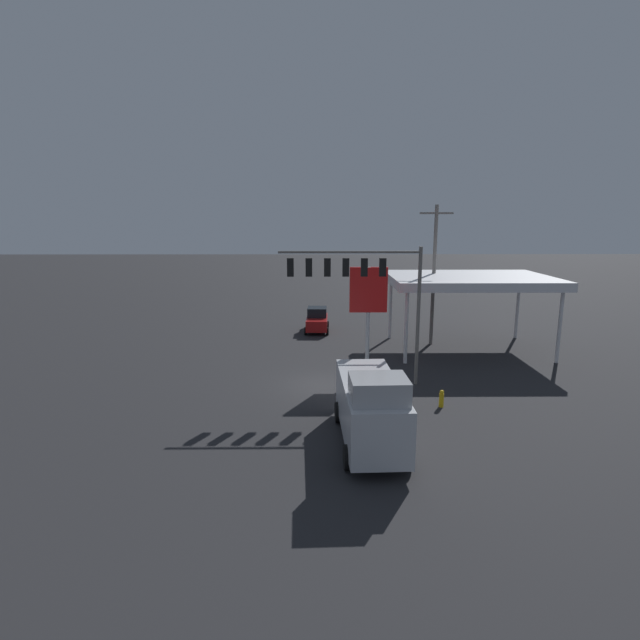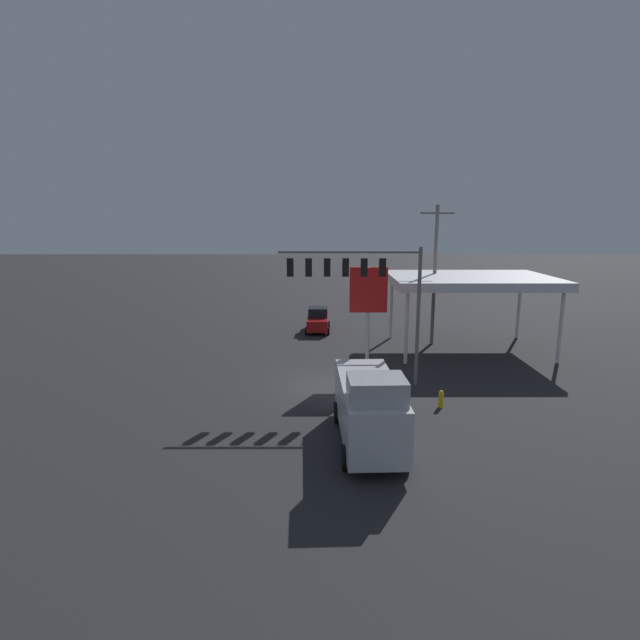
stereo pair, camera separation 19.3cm
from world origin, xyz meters
name	(u,v)px [view 2 (the right image)]	position (x,y,z in m)	size (l,w,h in m)	color
ground_plane	(320,385)	(0.00, 0.00, 0.00)	(200.00, 200.00, 0.00)	#262628
traffic_signal_assembly	(358,278)	(-2.09, -0.14, 6.08)	(7.83, 0.43, 7.79)	slate
utility_pole	(435,272)	(-8.40, -9.26, 5.39)	(2.40, 0.26, 10.21)	slate
gas_station_canopy	(470,281)	(-10.54, -7.67, 4.96)	(11.13, 8.08, 5.32)	silver
price_sign	(368,296)	(-2.89, -2.40, 4.73)	(2.25, 0.27, 6.45)	silver
delivery_truck	(369,406)	(-1.99, 7.60, 1.69)	(2.74, 6.87, 3.58)	silver
hatchback_crossing	(318,320)	(0.13, -13.55, 0.95)	(2.07, 3.86, 1.97)	maroon
fire_hydrant	(441,399)	(-6.04, 3.40, 0.44)	(0.24, 0.24, 0.88)	gold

